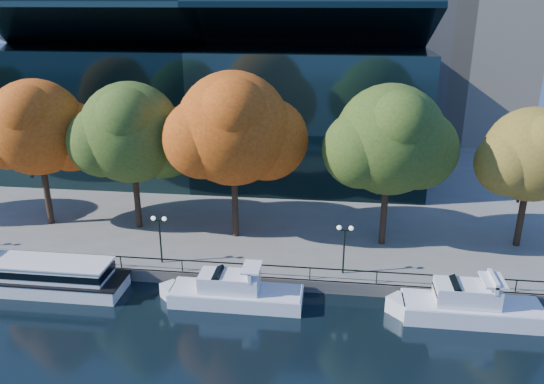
# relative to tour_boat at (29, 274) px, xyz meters

# --- Properties ---
(ground) EXTENTS (160.00, 160.00, 0.00)m
(ground) POSITION_rel_tour_boat_xyz_m (11.44, -0.89, -1.26)
(ground) COLOR black
(ground) RESTS_ON ground
(promenade) EXTENTS (90.00, 67.08, 1.00)m
(promenade) POSITION_rel_tour_boat_xyz_m (11.44, 35.49, -0.76)
(promenade) COLOR slate
(promenade) RESTS_ON ground
(railing) EXTENTS (88.20, 0.08, 0.99)m
(railing) POSITION_rel_tour_boat_xyz_m (11.44, 2.36, 0.68)
(railing) COLOR black
(railing) RESTS_ON promenade
(convention_building) EXTENTS (50.00, 24.57, 21.43)m
(convention_building) POSITION_rel_tour_boat_xyz_m (7.44, 30.90, 7.25)
(convention_building) COLOR black
(convention_building) RESTS_ON ground
(tour_boat) EXTENTS (15.60, 3.48, 2.96)m
(tour_boat) POSITION_rel_tour_boat_xyz_m (0.00, 0.00, 0.00)
(tour_boat) COLOR white
(tour_boat) RESTS_ON ground
(cruiser_near) EXTENTS (10.76, 2.77, 3.12)m
(cruiser_near) POSITION_rel_tour_boat_xyz_m (15.78, -0.13, -0.29)
(cruiser_near) COLOR white
(cruiser_near) RESTS_ON ground
(cruiser_far) EXTENTS (10.62, 2.94, 3.47)m
(cruiser_far) POSITION_rel_tour_boat_xyz_m (32.40, -0.11, -0.16)
(cruiser_far) COLOR white
(cruiser_far) RESTS_ON ground
(tree_1) EXTENTS (10.75, 8.81, 13.60)m
(tree_1) POSITION_rel_tour_boat_xyz_m (-3.44, 9.98, 8.85)
(tree_1) COLOR black
(tree_1) RESTS_ON promenade
(tree_2) EXTENTS (11.14, 9.14, 13.49)m
(tree_2) POSITION_rel_tour_boat_xyz_m (5.19, 10.23, 8.58)
(tree_2) COLOR black
(tree_2) RESTS_ON promenade
(tree_3) EXTENTS (12.05, 9.88, 14.68)m
(tree_3) POSITION_rel_tour_boat_xyz_m (14.56, 9.38, 9.39)
(tree_3) COLOR black
(tree_3) RESTS_ON promenade
(tree_4) EXTENTS (11.36, 9.31, 13.87)m
(tree_4) POSITION_rel_tour_boat_xyz_m (27.50, 9.38, 8.87)
(tree_4) COLOR black
(tree_4) RESTS_ON promenade
(tree_5) EXTENTS (9.68, 7.94, 12.05)m
(tree_5) POSITION_rel_tour_boat_xyz_m (39.06, 10.46, 7.75)
(tree_5) COLOR black
(tree_5) RESTS_ON promenade
(lamp_1) EXTENTS (1.26, 0.36, 4.03)m
(lamp_1) POSITION_rel_tour_boat_xyz_m (9.38, 3.61, 2.72)
(lamp_1) COLOR black
(lamp_1) RESTS_ON promenade
(lamp_2) EXTENTS (1.26, 0.36, 4.03)m
(lamp_2) POSITION_rel_tour_boat_xyz_m (23.94, 3.61, 2.72)
(lamp_2) COLOR black
(lamp_2) RESTS_ON promenade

